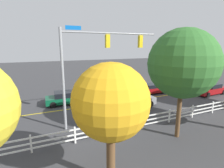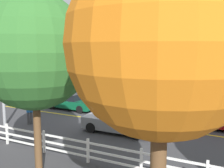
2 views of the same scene
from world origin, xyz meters
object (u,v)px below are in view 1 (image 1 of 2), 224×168
at_px(car_2, 66,98).
at_px(car_0, 210,89).
at_px(car_1, 134,100).
at_px(car_3, 153,88).
at_px(pedestrian, 78,111).
at_px(tree_0, 183,64).
at_px(tree_4, 111,102).
at_px(car_4, 186,84).

bearing_deg(car_2, car_0, -8.81).
height_order(car_1, car_3, car_1).
relative_size(car_3, pedestrian, 2.51).
height_order(car_2, car_3, car_2).
distance_m(pedestrian, tree_0, 8.90).
bearing_deg(car_0, car_3, -32.37).
relative_size(car_0, tree_4, 0.85).
xyz_separation_m(car_2, car_4, (-17.53, 0.05, 0.03)).
bearing_deg(car_2, tree_4, -87.48).
xyz_separation_m(car_1, car_3, (-5.08, -3.60, -0.09)).
distance_m(car_1, car_3, 6.23).
xyz_separation_m(car_0, car_3, (6.44, -3.58, -0.04)).
bearing_deg(car_1, car_2, -31.50).
xyz_separation_m(car_1, car_4, (-11.21, -3.74, -0.03)).
relative_size(car_0, car_4, 1.10).
xyz_separation_m(car_0, tree_4, (17.98, 8.64, 3.21)).
height_order(car_0, car_4, car_4).
height_order(car_2, tree_4, tree_4).
bearing_deg(car_2, tree_0, -57.86).
distance_m(pedestrian, tree_4, 7.96).
bearing_deg(car_0, car_4, -88.43).
xyz_separation_m(car_1, pedestrian, (6.24, 1.25, 0.20)).
bearing_deg(tree_4, car_1, -126.83).
relative_size(car_0, tree_0, 0.65).
bearing_deg(car_0, tree_4, 22.40).
relative_size(car_1, tree_4, 0.80).
bearing_deg(car_4, tree_0, -140.28).
xyz_separation_m(car_0, pedestrian, (17.76, 1.26, 0.25)).
bearing_deg(pedestrian, tree_0, 176.45).
xyz_separation_m(pedestrian, tree_0, (-5.71, 5.41, 4.17)).
bearing_deg(car_4, car_3, 179.52).
relative_size(car_2, car_4, 1.04).
relative_size(car_2, tree_0, 0.61).
height_order(car_0, tree_0, tree_0).
bearing_deg(car_0, pedestrian, 0.79).
relative_size(car_0, car_2, 1.06).
xyz_separation_m(car_2, car_3, (-11.41, 0.19, -0.03)).
bearing_deg(car_4, car_1, -163.35).
relative_size(car_2, pedestrian, 2.65).
relative_size(car_4, tree_0, 0.59).
xyz_separation_m(car_1, car_2, (6.33, -3.79, -0.06)).
bearing_deg(car_2, pedestrian, -85.91).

